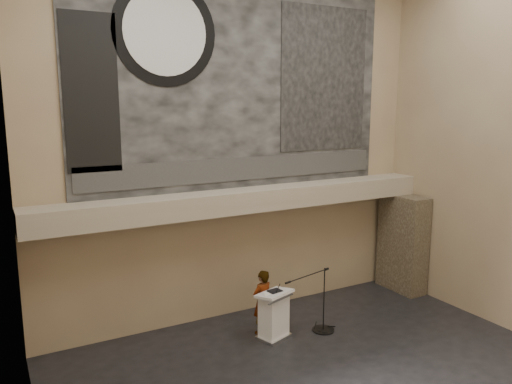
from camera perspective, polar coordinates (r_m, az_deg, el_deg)
wall_back at (r=12.00m, az=-1.85°, el=5.54°), size 10.00×0.02×8.50m
wall_left at (r=6.75m, az=-24.90°, el=0.84°), size 0.02×8.00×8.50m
soffit at (r=11.83m, az=-0.93°, el=-0.89°), size 10.00×0.80×0.50m
sprinkler_left at (r=11.20m, az=-8.07°, el=-3.09°), size 0.04×0.04×0.06m
sprinkler_right at (r=12.82m, az=6.70°, el=-1.35°), size 0.04×0.04×0.06m
banner at (r=11.94m, az=-1.82°, el=12.48°), size 8.00×0.05×5.00m
banner_text_strip at (r=12.00m, az=-1.68°, el=2.66°), size 7.76×0.02×0.55m
banner_clock_rim at (r=11.28m, az=-10.33°, el=17.55°), size 2.30×0.02×2.30m
banner_clock_face at (r=11.26m, az=-10.30°, el=17.56°), size 1.84×0.02×1.84m
banner_building_print at (r=13.17m, az=7.83°, el=12.63°), size 2.60×0.02×3.60m
banner_brick_print at (r=10.78m, az=-18.32°, el=10.61°), size 1.10×0.02×3.20m
stone_pier at (r=14.59m, az=16.40°, el=-5.61°), size 0.60×1.40×2.70m
lectern at (r=11.46m, az=2.05°, el=-13.88°), size 0.91×0.76×1.14m
binder at (r=11.24m, az=2.18°, el=-11.26°), size 0.31×0.26×0.04m
papers at (r=11.12m, az=1.46°, el=-11.57°), size 0.27×0.31×0.00m
speaker_person at (r=11.63m, az=0.72°, el=-12.45°), size 0.61×0.47×1.50m
mic_stand at (r=12.01m, az=7.56°, el=-14.46°), size 1.50×0.57×1.51m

